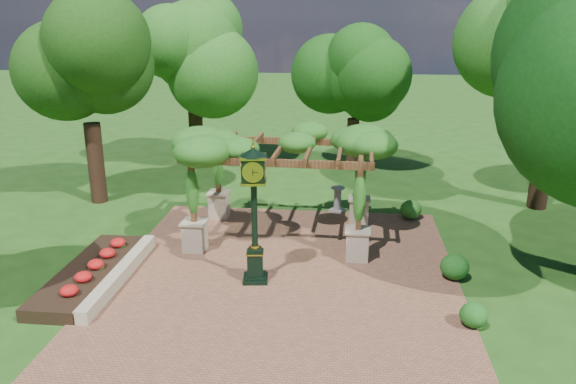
# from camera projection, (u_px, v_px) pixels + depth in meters

# --- Properties ---
(ground) EXTENTS (120.00, 120.00, 0.00)m
(ground) POSITION_uv_depth(u_px,v_px,m) (278.00, 298.00, 15.11)
(ground) COLOR #1E4714
(ground) RESTS_ON ground
(brick_plaza) EXTENTS (10.00, 12.00, 0.04)m
(brick_plaza) POSITION_uv_depth(u_px,v_px,m) (282.00, 280.00, 16.05)
(brick_plaza) COLOR brown
(brick_plaza) RESTS_ON ground
(border_wall) EXTENTS (0.35, 5.00, 0.40)m
(border_wall) POSITION_uv_depth(u_px,v_px,m) (120.00, 275.00, 15.99)
(border_wall) COLOR #C6B793
(border_wall) RESTS_ON ground
(flower_bed) EXTENTS (1.50, 5.00, 0.36)m
(flower_bed) POSITION_uv_depth(u_px,v_px,m) (90.00, 274.00, 16.09)
(flower_bed) COLOR red
(flower_bed) RESTS_ON ground
(pedestal_clock) EXTENTS (0.86, 0.86, 3.95)m
(pedestal_clock) POSITION_uv_depth(u_px,v_px,m) (254.00, 203.00, 15.31)
(pedestal_clock) COLOR black
(pedestal_clock) RESTS_ON brick_plaza
(pergola) EXTENTS (6.11, 3.94, 3.78)m
(pergola) POSITION_uv_depth(u_px,v_px,m) (282.00, 149.00, 18.29)
(pergola) COLOR tan
(pergola) RESTS_ON brick_plaza
(sundial) EXTENTS (0.72, 0.72, 0.99)m
(sundial) POSITION_uv_depth(u_px,v_px,m) (337.00, 201.00, 21.56)
(sundial) COLOR gray
(sundial) RESTS_ON ground
(shrub_front) EXTENTS (0.77, 0.77, 0.61)m
(shrub_front) POSITION_uv_depth(u_px,v_px,m) (474.00, 315.00, 13.57)
(shrub_front) COLOR #1B5518
(shrub_front) RESTS_ON brick_plaza
(shrub_mid) EXTENTS (0.93, 0.93, 0.73)m
(shrub_mid) POSITION_uv_depth(u_px,v_px,m) (455.00, 267.00, 16.00)
(shrub_mid) COLOR #194F16
(shrub_mid) RESTS_ON brick_plaza
(shrub_back) EXTENTS (1.04, 1.04, 0.70)m
(shrub_back) POSITION_uv_depth(u_px,v_px,m) (411.00, 209.00, 20.75)
(shrub_back) COLOR #296B1F
(shrub_back) RESTS_ON brick_plaza
(tree_west_near) EXTENTS (3.79, 3.79, 8.32)m
(tree_west_near) POSITION_uv_depth(u_px,v_px,m) (85.00, 58.00, 21.16)
(tree_west_near) COLOR #351F15
(tree_west_near) RESTS_ON ground
(tree_west_far) EXTENTS (4.25, 4.25, 7.99)m
(tree_west_far) POSITION_uv_depth(u_px,v_px,m) (192.00, 54.00, 26.68)
(tree_west_far) COLOR #322313
(tree_west_far) RESTS_ON ground
(tree_north) EXTENTS (3.61, 3.61, 6.49)m
(tree_north) POSITION_uv_depth(u_px,v_px,m) (355.00, 78.00, 26.33)
(tree_north) COLOR #382116
(tree_north) RESTS_ON ground
(tree_east_far) EXTENTS (4.67, 4.67, 10.31)m
(tree_east_far) POSITION_uv_depth(u_px,v_px,m) (563.00, 21.00, 20.05)
(tree_east_far) COLOR black
(tree_east_far) RESTS_ON ground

